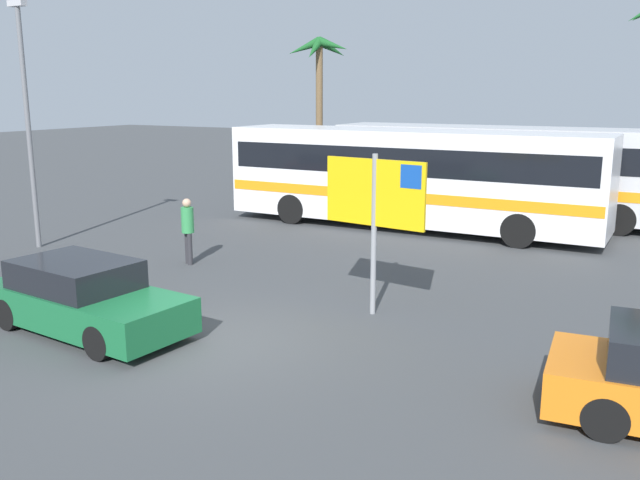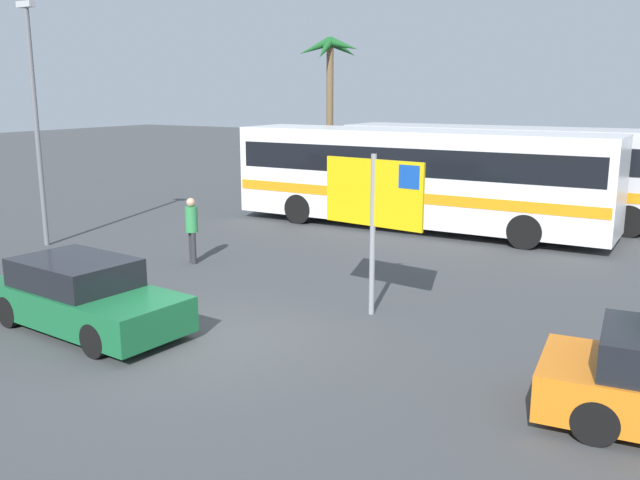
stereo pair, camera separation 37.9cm
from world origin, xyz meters
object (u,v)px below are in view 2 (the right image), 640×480
at_px(bus_front_coach, 417,174).
at_px(pedestrian_crossing_lot, 192,225).
at_px(car_green, 83,296).
at_px(bus_rear_coach, 517,169).
at_px(ferry_sign, 375,199).

height_order(bus_front_coach, pedestrian_crossing_lot, bus_front_coach).
bearing_deg(car_green, bus_front_coach, 87.20).
bearing_deg(bus_rear_coach, ferry_sign, -88.69).
xyz_separation_m(bus_rear_coach, car_green, (-4.06, -15.21, -1.15)).
bearing_deg(pedestrian_crossing_lot, car_green, 48.77).
distance_m(bus_rear_coach, car_green, 15.78).
relative_size(bus_rear_coach, pedestrian_crossing_lot, 7.10).
bearing_deg(ferry_sign, car_green, -133.77).
height_order(bus_front_coach, bus_rear_coach, same).
distance_m(ferry_sign, car_green, 5.81).
xyz_separation_m(bus_front_coach, car_green, (-1.73, -11.99, -1.15)).
bearing_deg(bus_rear_coach, car_green, -104.95).
bearing_deg(pedestrian_crossing_lot, bus_front_coach, -173.34).
height_order(ferry_sign, car_green, ferry_sign).
height_order(bus_front_coach, car_green, bus_front_coach).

